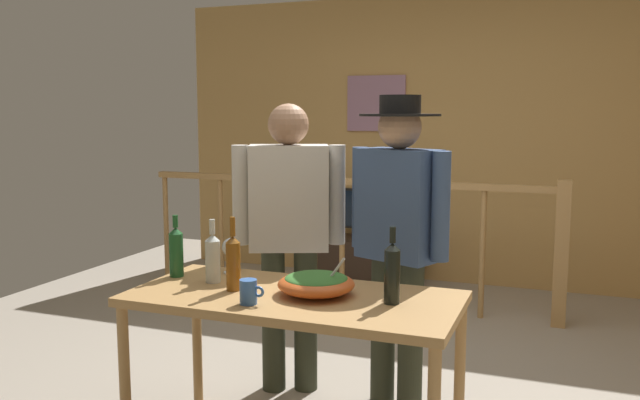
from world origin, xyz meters
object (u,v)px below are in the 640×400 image
(wine_bottle_amber, at_px, (233,262))
(wine_bottle_green, at_px, (176,251))
(wine_bottle_clear, at_px, (213,257))
(wine_bottle_dark, at_px, (392,272))
(serving_table, at_px, (294,311))
(person_standing_left, at_px, (289,223))
(flat_screen_tv, at_px, (371,210))
(person_standing_right, at_px, (398,225))
(framed_picture, at_px, (376,103))
(mug_blue, at_px, (249,292))
(tv_console, at_px, (371,261))
(salad_bowl, at_px, (316,283))
(wine_glass, at_px, (231,249))
(stair_railing, at_px, (403,225))

(wine_bottle_amber, height_order, wine_bottle_green, wine_bottle_amber)
(wine_bottle_clear, distance_m, wine_bottle_dark, 0.89)
(serving_table, relative_size, person_standing_left, 0.92)
(flat_screen_tv, bearing_deg, wine_bottle_clear, -88.05)
(wine_bottle_dark, relative_size, person_standing_right, 0.20)
(wine_bottle_green, bearing_deg, wine_bottle_dark, -3.71)
(framed_picture, height_order, wine_bottle_dark, framed_picture)
(wine_bottle_amber, distance_m, mug_blue, 0.25)
(wine_bottle_green, relative_size, wine_bottle_dark, 0.93)
(wine_bottle_clear, height_order, mug_blue, wine_bottle_clear)
(tv_console, relative_size, wine_bottle_green, 2.94)
(wine_bottle_green, height_order, person_standing_left, person_standing_left)
(salad_bowl, height_order, wine_glass, same)
(wine_bottle_clear, bearing_deg, flat_screen_tv, 91.95)
(stair_railing, relative_size, wine_glass, 19.27)
(tv_console, bearing_deg, wine_bottle_amber, -85.19)
(salad_bowl, height_order, person_standing_right, person_standing_right)
(wine_bottle_dark, height_order, mug_blue, wine_bottle_dark)
(mug_blue, bearing_deg, wine_bottle_amber, 134.13)
(serving_table, distance_m, mug_blue, 0.27)
(framed_picture, xyz_separation_m, wine_bottle_dark, (1.04, -3.33, -0.74))
(wine_bottle_amber, bearing_deg, wine_bottle_dark, 4.38)
(salad_bowl, xyz_separation_m, person_standing_right, (0.21, 0.62, 0.17))
(serving_table, relative_size, salad_bowl, 4.28)
(salad_bowl, bearing_deg, wine_bottle_dark, -2.04)
(wine_bottle_clear, bearing_deg, wine_bottle_dark, -2.43)
(wine_bottle_green, xyz_separation_m, person_standing_right, (0.97, 0.56, 0.10))
(wine_bottle_amber, relative_size, person_standing_right, 0.21)
(wine_bottle_green, bearing_deg, wine_bottle_amber, -18.34)
(framed_picture, bearing_deg, wine_bottle_dark, -72.66)
(framed_picture, xyz_separation_m, stair_railing, (0.51, -0.98, -0.96))
(tv_console, height_order, wine_bottle_clear, wine_bottle_clear)
(framed_picture, distance_m, serving_table, 3.53)
(tv_console, xyz_separation_m, wine_bottle_dark, (0.99, -3.04, 0.69))
(salad_bowl, bearing_deg, wine_bottle_clear, 177.32)
(stair_railing, xyz_separation_m, wine_bottle_clear, (-0.36, -2.31, 0.20))
(tv_console, distance_m, wine_bottle_green, 3.04)
(framed_picture, relative_size, person_standing_left, 0.35)
(person_standing_left, bearing_deg, salad_bowl, 100.44)
(salad_bowl, distance_m, wine_bottle_dark, 0.36)
(wine_bottle_amber, bearing_deg, flat_screen_tv, 94.86)
(wine_bottle_amber, bearing_deg, framed_picture, 95.30)
(wine_glass, bearing_deg, salad_bowl, -21.66)
(wine_bottle_green, xyz_separation_m, wine_bottle_clear, (0.22, -0.03, -0.01))
(wine_bottle_green, bearing_deg, serving_table, -7.85)
(stair_railing, distance_m, serving_table, 2.37)
(wine_bottle_green, bearing_deg, mug_blue, -28.40)
(tv_console, bearing_deg, wine_bottle_green, -92.40)
(mug_blue, height_order, person_standing_right, person_standing_right)
(wine_bottle_dark, bearing_deg, serving_table, -177.40)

